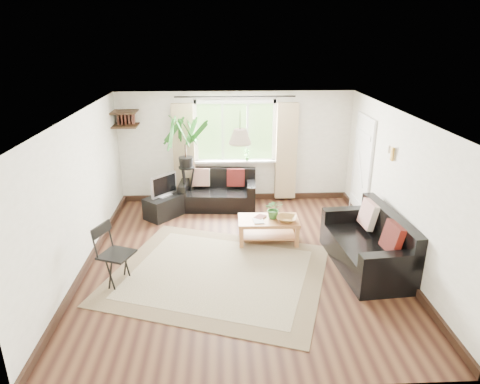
{
  "coord_description": "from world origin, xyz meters",
  "views": [
    {
      "loc": [
        -0.3,
        -6.25,
        3.56
      ],
      "look_at": [
        0.0,
        0.4,
        1.05
      ],
      "focal_mm": 32.0,
      "sensor_mm": 36.0,
      "label": 1
    }
  ],
  "objects_px": {
    "coffee_table": "(268,230)",
    "folding_chair": "(117,255)",
    "sofa_right": "(367,242)",
    "palm_stand": "(186,163)",
    "sofa_back": "(218,191)",
    "tv_stand": "(165,206)"
  },
  "relations": [
    {
      "from": "tv_stand",
      "to": "sofa_right",
      "type": "bearing_deg",
      "value": -80.27
    },
    {
      "from": "sofa_back",
      "to": "coffee_table",
      "type": "height_order",
      "value": "sofa_back"
    },
    {
      "from": "coffee_table",
      "to": "tv_stand",
      "type": "height_order",
      "value": "tv_stand"
    },
    {
      "from": "sofa_right",
      "to": "folding_chair",
      "type": "height_order",
      "value": "folding_chair"
    },
    {
      "from": "palm_stand",
      "to": "folding_chair",
      "type": "xyz_separation_m",
      "value": [
        -0.83,
        -2.93,
        -0.52
      ]
    },
    {
      "from": "coffee_table",
      "to": "tv_stand",
      "type": "xyz_separation_m",
      "value": [
        -1.98,
        1.21,
        0.0
      ]
    },
    {
      "from": "sofa_right",
      "to": "tv_stand",
      "type": "xyz_separation_m",
      "value": [
        -3.44,
        2.15,
        -0.21
      ]
    },
    {
      "from": "coffee_table",
      "to": "palm_stand",
      "type": "height_order",
      "value": "palm_stand"
    },
    {
      "from": "tv_stand",
      "to": "folding_chair",
      "type": "distance_m",
      "value": 2.51
    },
    {
      "from": "sofa_right",
      "to": "coffee_table",
      "type": "bearing_deg",
      "value": -127.66
    },
    {
      "from": "tv_stand",
      "to": "sofa_back",
      "type": "bearing_deg",
      "value": -26.04
    },
    {
      "from": "coffee_table",
      "to": "palm_stand",
      "type": "bearing_deg",
      "value": 132.94
    },
    {
      "from": "sofa_back",
      "to": "coffee_table",
      "type": "relative_size",
      "value": 1.49
    },
    {
      "from": "folding_chair",
      "to": "tv_stand",
      "type": "bearing_deg",
      "value": 12.52
    },
    {
      "from": "tv_stand",
      "to": "folding_chair",
      "type": "height_order",
      "value": "folding_chair"
    },
    {
      "from": "sofa_back",
      "to": "coffee_table",
      "type": "xyz_separation_m",
      "value": [
        0.9,
        -1.65,
        -0.16
      ]
    },
    {
      "from": "sofa_back",
      "to": "palm_stand",
      "type": "xyz_separation_m",
      "value": [
        -0.65,
        0.02,
        0.61
      ]
    },
    {
      "from": "sofa_back",
      "to": "palm_stand",
      "type": "distance_m",
      "value": 0.89
    },
    {
      "from": "sofa_right",
      "to": "coffee_table",
      "type": "xyz_separation_m",
      "value": [
        -1.47,
        0.93,
        -0.21
      ]
    },
    {
      "from": "coffee_table",
      "to": "folding_chair",
      "type": "xyz_separation_m",
      "value": [
        -2.38,
        -1.26,
        0.25
      ]
    },
    {
      "from": "tv_stand",
      "to": "folding_chair",
      "type": "relative_size",
      "value": 0.88
    },
    {
      "from": "sofa_right",
      "to": "palm_stand",
      "type": "relative_size",
      "value": 0.93
    }
  ]
}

